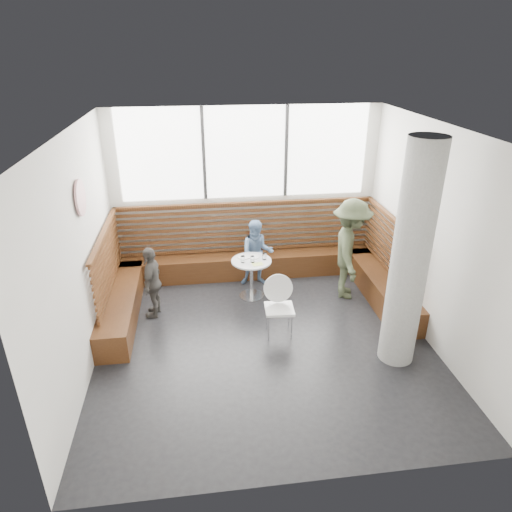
{
  "coord_description": "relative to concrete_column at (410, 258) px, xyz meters",
  "views": [
    {
      "loc": [
        -0.89,
        -5.73,
        4.2
      ],
      "look_at": [
        0.0,
        1.0,
        1.0
      ],
      "focal_mm": 32.0,
      "sensor_mm": 36.0,
      "label": 1
    }
  ],
  "objects": [
    {
      "name": "concrete_column",
      "position": [
        0.0,
        0.0,
        0.0
      ],
      "size": [
        0.5,
        0.5,
        3.2
      ],
      "primitive_type": "cylinder",
      "color": "gray",
      "rests_on": "ground"
    },
    {
      "name": "adult_man",
      "position": [
        -0.16,
        1.85,
        -0.69
      ],
      "size": [
        0.95,
        1.3,
        1.81
      ],
      "primitive_type": "imported",
      "rotation": [
        0.0,
        0.0,
        1.31
      ],
      "color": "#3F4830",
      "rests_on": "ground"
    },
    {
      "name": "menu_card",
      "position": [
        -1.79,
        1.84,
        -0.87
      ],
      "size": [
        0.21,
        0.17,
        0.0
      ],
      "primitive_type": "cube",
      "rotation": [
        0.0,
        0.0,
        0.21
      ],
      "color": "#A5C64C",
      "rests_on": "cafe_table"
    },
    {
      "name": "room",
      "position": [
        -1.85,
        0.6,
        0.0
      ],
      "size": [
        5.0,
        5.0,
        3.2
      ],
      "color": "silver",
      "rests_on": "ground"
    },
    {
      "name": "glass_mid",
      "position": [
        -1.87,
        1.94,
        -0.82
      ],
      "size": [
        0.07,
        0.07,
        0.11
      ],
      "primitive_type": "cylinder",
      "color": "white",
      "rests_on": "cafe_table"
    },
    {
      "name": "glass_right",
      "position": [
        -1.65,
        2.02,
        -0.81
      ],
      "size": [
        0.08,
        0.08,
        0.12
      ],
      "primitive_type": "cylinder",
      "color": "white",
      "rests_on": "cafe_table"
    },
    {
      "name": "cafe_table",
      "position": [
        -1.88,
        2.01,
        -1.08
      ],
      "size": [
        0.71,
        0.71,
        0.73
      ],
      "color": "silver",
      "rests_on": "ground"
    },
    {
      "name": "child_left",
      "position": [
        -3.57,
        1.64,
        -0.98
      ],
      "size": [
        0.43,
        0.77,
        1.23
      ],
      "primitive_type": "imported",
      "rotation": [
        0.0,
        0.0,
        -1.75
      ],
      "color": "#4D4A46",
      "rests_on": "ground"
    },
    {
      "name": "booth",
      "position": [
        -1.85,
        2.37,
        -1.19
      ],
      "size": [
        5.0,
        2.5,
        1.44
      ],
      "color": "#3F220F",
      "rests_on": "ground"
    },
    {
      "name": "cafe_chair",
      "position": [
        -1.6,
        0.85,
        -1.04
      ],
      "size": [
        0.46,
        0.45,
        0.96
      ],
      "rotation": [
        0.0,
        0.0,
        -0.05
      ],
      "color": "white",
      "rests_on": "ground"
    },
    {
      "name": "plate_far",
      "position": [
        -1.82,
        2.13,
        -0.87
      ],
      "size": [
        0.2,
        0.2,
        0.01
      ],
      "primitive_type": "cylinder",
      "color": "white",
      "rests_on": "cafe_table"
    },
    {
      "name": "glass_left",
      "position": [
        -2.03,
        1.95,
        -0.81
      ],
      "size": [
        0.08,
        0.08,
        0.12
      ],
      "primitive_type": "cylinder",
      "color": "white",
      "rests_on": "cafe_table"
    },
    {
      "name": "child_back",
      "position": [
        -1.71,
        2.48,
        -0.96
      ],
      "size": [
        0.65,
        0.52,
        1.27
      ],
      "primitive_type": "imported",
      "rotation": [
        0.0,
        0.0,
        -0.07
      ],
      "color": "#6889B4",
      "rests_on": "ground"
    },
    {
      "name": "wall_art",
      "position": [
        -4.31,
        1.0,
        0.7
      ],
      "size": [
        0.03,
        0.5,
        0.5
      ],
      "primitive_type": "cylinder",
      "rotation": [
        0.0,
        1.57,
        0.0
      ],
      "color": "white",
      "rests_on": "room"
    },
    {
      "name": "plate_near",
      "position": [
        -2.0,
        2.15,
        -0.87
      ],
      "size": [
        0.22,
        0.22,
        0.02
      ],
      "primitive_type": "cylinder",
      "color": "white",
      "rests_on": "cafe_table"
    }
  ]
}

